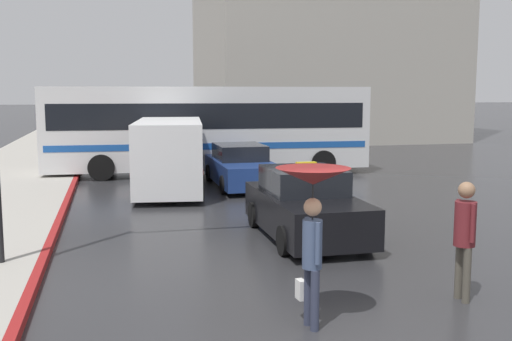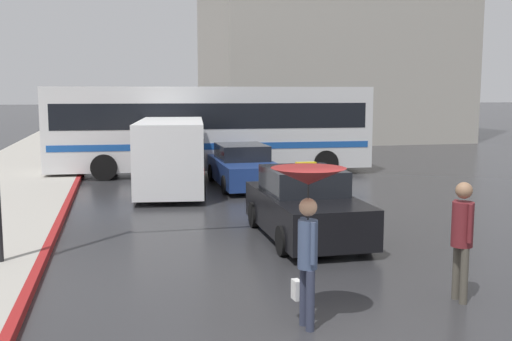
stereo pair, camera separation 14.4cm
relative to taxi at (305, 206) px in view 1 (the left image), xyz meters
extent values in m
cube|color=black|center=(0.00, -0.04, -0.13)|extent=(1.80, 4.15, 0.82)
cube|color=black|center=(0.00, 0.17, 0.55)|extent=(1.58, 1.87, 0.55)
cylinder|color=black|center=(0.86, -1.33, -0.40)|extent=(0.20, 0.60, 0.60)
cylinder|color=black|center=(-0.85, -1.33, -0.40)|extent=(0.20, 0.60, 0.60)
cylinder|color=black|center=(0.86, 1.25, -0.40)|extent=(0.20, 0.60, 0.60)
cylinder|color=black|center=(-0.85, 1.25, -0.40)|extent=(0.20, 0.60, 0.60)
cube|color=yellow|center=(0.00, -0.04, 0.91)|extent=(0.44, 0.16, 0.16)
cube|color=navy|center=(0.13, 7.37, -0.17)|extent=(1.80, 4.67, 0.74)
cube|color=black|center=(0.13, 7.60, 0.46)|extent=(1.58, 2.10, 0.51)
cylinder|color=black|center=(0.98, 5.92, -0.40)|extent=(0.20, 0.60, 0.60)
cylinder|color=black|center=(-0.73, 5.92, -0.40)|extent=(0.20, 0.60, 0.60)
cylinder|color=black|center=(0.98, 8.81, -0.40)|extent=(0.20, 0.60, 0.60)
cylinder|color=black|center=(-0.73, 8.81, -0.40)|extent=(0.20, 0.60, 0.60)
cube|color=white|center=(-2.34, 6.77, 0.53)|extent=(2.65, 5.57, 2.13)
cube|color=black|center=(-2.34, 6.77, 0.91)|extent=(2.62, 5.15, 0.55)
cube|color=red|center=(-2.34, 6.77, 0.26)|extent=(2.65, 5.36, 0.14)
cylinder|color=black|center=(-1.60, 5.05, -0.39)|extent=(0.28, 0.65, 0.63)
cylinder|color=black|center=(-3.48, 5.29, -0.39)|extent=(0.28, 0.65, 0.63)
cylinder|color=black|center=(-1.20, 8.25, -0.39)|extent=(0.28, 0.65, 0.63)
cylinder|color=black|center=(-3.08, 8.48, -0.39)|extent=(0.28, 0.65, 0.63)
cube|color=silver|center=(-0.45, 10.78, 1.12)|extent=(12.47, 3.14, 3.13)
cube|color=black|center=(-0.45, 10.78, 1.60)|extent=(11.85, 3.13, 0.95)
cube|color=#194C9E|center=(-0.45, 10.78, 0.48)|extent=(12.10, 3.14, 0.24)
cylinder|color=black|center=(3.93, 11.76, -0.22)|extent=(0.97, 0.33, 0.96)
cylinder|color=black|center=(3.81, 9.36, -0.22)|extent=(0.97, 0.33, 0.96)
cylinder|color=black|center=(-4.40, 12.19, -0.22)|extent=(0.97, 0.33, 0.96)
cylinder|color=black|center=(-4.52, 9.79, -0.22)|extent=(0.97, 0.33, 0.96)
cylinder|color=#2D3347|center=(-1.51, -5.02, -0.28)|extent=(0.13, 0.13, 0.84)
cylinder|color=#2D3347|center=(-1.53, -4.80, -0.28)|extent=(0.13, 0.13, 0.84)
cylinder|color=#3D4C6B|center=(-1.52, -4.91, 0.47)|extent=(0.29, 0.29, 0.67)
sphere|color=tan|center=(-1.52, -4.91, 0.98)|extent=(0.25, 0.25, 0.25)
cylinder|color=#3D4C6B|center=(-1.50, -5.09, 0.52)|extent=(0.08, 0.08, 0.57)
cylinder|color=#3D4C6B|center=(-1.54, -4.74, 0.52)|extent=(0.08, 0.08, 0.57)
cone|color=maroon|center=(-1.52, -4.91, 1.40)|extent=(1.01, 1.01, 0.23)
cylinder|color=black|center=(-1.52, -4.91, 1.05)|extent=(0.02, 0.02, 0.69)
cube|color=white|center=(-1.59, -4.67, -0.24)|extent=(0.12, 0.19, 0.28)
cylinder|color=#4C473D|center=(1.10, -4.33, -0.27)|extent=(0.12, 0.12, 0.87)
cylinder|color=#4C473D|center=(1.10, -4.55, -0.27)|extent=(0.12, 0.12, 0.87)
cylinder|color=maroon|center=(1.10, -4.44, 0.51)|extent=(0.33, 0.33, 0.69)
sphere|color=#997051|center=(1.10, -4.44, 1.03)|extent=(0.25, 0.25, 0.25)
cylinder|color=maroon|center=(1.10, -4.23, 0.56)|extent=(0.07, 0.07, 0.59)
cylinder|color=maroon|center=(1.10, -4.64, 0.56)|extent=(0.07, 0.07, 0.59)
camera|label=1|loc=(-4.09, -12.37, 2.52)|focal=42.00mm
camera|label=2|loc=(-3.95, -12.40, 2.52)|focal=42.00mm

